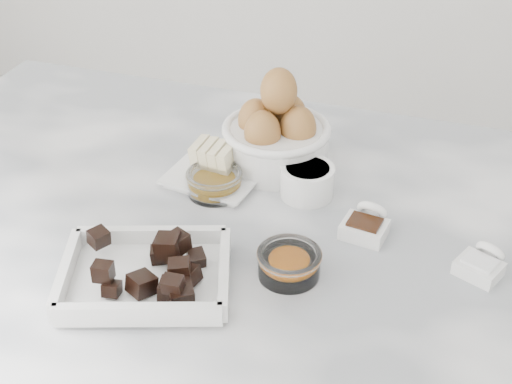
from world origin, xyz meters
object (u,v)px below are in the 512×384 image
at_px(chocolate_dish, 145,271).
at_px(butter_plate, 216,167).
at_px(sugar_ramekin, 307,180).
at_px(salt_spoon, 482,264).
at_px(honey_bowl, 214,182).
at_px(vanilla_spoon, 366,224).
at_px(zest_bowl, 289,262).
at_px(egg_bowl, 276,134).

xyz_separation_m(chocolate_dish, butter_plate, (-0.01, 0.26, -0.00)).
relative_size(sugar_ramekin, salt_spoon, 1.01).
relative_size(honey_bowl, vanilla_spoon, 1.08).
bearing_deg(salt_spoon, chocolate_dish, -158.29).
distance_m(butter_plate, salt_spoon, 0.41).
bearing_deg(sugar_ramekin, butter_plate, 179.51).
bearing_deg(salt_spoon, sugar_ramekin, 158.46).
height_order(chocolate_dish, sugar_ramekin, chocolate_dish).
height_order(sugar_ramekin, honey_bowl, sugar_ramekin).
bearing_deg(salt_spoon, zest_bowl, -160.65).
bearing_deg(chocolate_dish, zest_bowl, 24.94).
distance_m(vanilla_spoon, salt_spoon, 0.16).
distance_m(egg_bowl, salt_spoon, 0.37).
height_order(honey_bowl, zest_bowl, same).
bearing_deg(egg_bowl, chocolate_dish, -101.88).
xyz_separation_m(chocolate_dish, honey_bowl, (0.01, 0.22, -0.00)).
height_order(chocolate_dish, salt_spoon, chocolate_dish).
bearing_deg(salt_spoon, egg_bowl, 152.21).
xyz_separation_m(chocolate_dish, egg_bowl, (0.07, 0.33, 0.03)).
relative_size(butter_plate, honey_bowl, 1.80).
relative_size(vanilla_spoon, salt_spoon, 1.00).
distance_m(sugar_ramekin, honey_bowl, 0.14).
relative_size(chocolate_dish, zest_bowl, 2.96).
bearing_deg(honey_bowl, chocolate_dish, -91.79).
bearing_deg(vanilla_spoon, sugar_ramekin, 146.95).
xyz_separation_m(zest_bowl, salt_spoon, (0.23, 0.08, -0.01)).
bearing_deg(vanilla_spoon, egg_bowl, 141.35).
height_order(butter_plate, zest_bowl, butter_plate).
bearing_deg(sugar_ramekin, chocolate_dish, -118.14).
relative_size(egg_bowl, zest_bowl, 2.03).
bearing_deg(honey_bowl, vanilla_spoon, -6.79).
bearing_deg(vanilla_spoon, zest_bowl, -123.13).
distance_m(chocolate_dish, honey_bowl, 0.22).
relative_size(chocolate_dish, butter_plate, 1.63).
height_order(sugar_ramekin, egg_bowl, egg_bowl).
xyz_separation_m(chocolate_dish, salt_spoon, (0.39, 0.16, -0.01)).
distance_m(honey_bowl, salt_spoon, 0.39).
height_order(zest_bowl, salt_spoon, salt_spoon).
bearing_deg(sugar_ramekin, salt_spoon, -21.54).
bearing_deg(chocolate_dish, butter_plate, 91.17).
distance_m(chocolate_dish, salt_spoon, 0.42).
relative_size(butter_plate, zest_bowl, 1.82).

